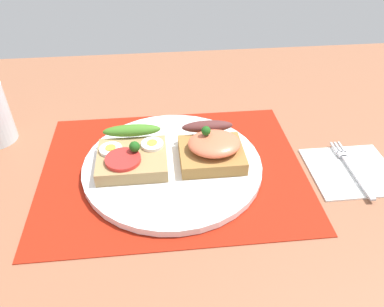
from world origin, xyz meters
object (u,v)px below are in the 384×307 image
at_px(sandwich_egg_tomato, 132,154).
at_px(fork, 351,167).
at_px(napkin, 352,170).
at_px(sandwich_salmon, 212,147).
at_px(plate, 173,165).

bearing_deg(sandwich_egg_tomato, fork, -6.60).
distance_m(napkin, fork, 0.01).
relative_size(sandwich_egg_tomato, sandwich_salmon, 1.05).
distance_m(sandwich_salmon, fork, 0.22).
bearing_deg(plate, fork, -6.43).
bearing_deg(fork, plate, 173.57).
xyz_separation_m(sandwich_egg_tomato, fork, (0.33, -0.04, -0.02)).
xyz_separation_m(sandwich_egg_tomato, sandwich_salmon, (0.12, -0.00, 0.01)).
xyz_separation_m(plate, sandwich_salmon, (0.06, 0.01, 0.03)).
distance_m(plate, sandwich_salmon, 0.07).
distance_m(sandwich_salmon, napkin, 0.22).
bearing_deg(plate, sandwich_salmon, 6.63).
distance_m(plate, napkin, 0.27).
bearing_deg(sandwich_salmon, fork, -10.15).
height_order(sandwich_egg_tomato, napkin, sandwich_egg_tomato).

